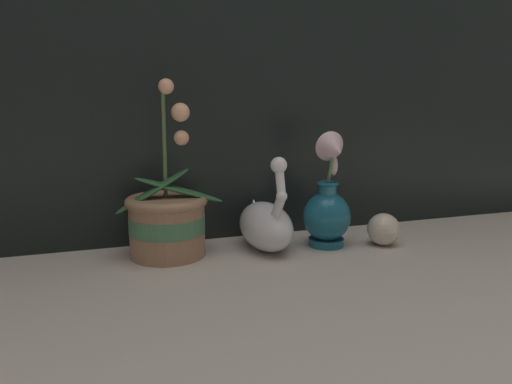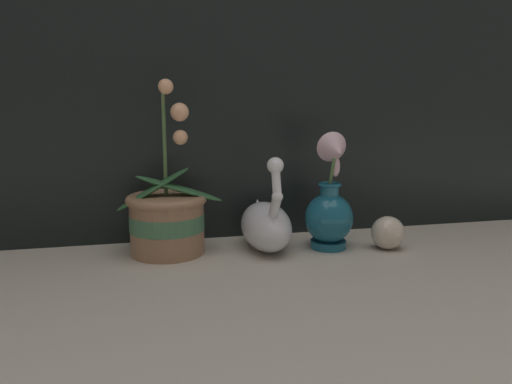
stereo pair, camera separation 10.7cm
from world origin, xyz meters
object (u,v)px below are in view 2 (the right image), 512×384
object	(u,v)px
swan_figurine	(266,224)
glass_sphere	(388,233)
blue_vase	(330,209)
orchid_potted_plant	(167,217)

from	to	relation	value
swan_figurine	glass_sphere	xyz separation A→B (m)	(0.26, -0.06, -0.02)
blue_vase	glass_sphere	bearing A→B (deg)	-14.69
orchid_potted_plant	glass_sphere	distance (m)	0.48
orchid_potted_plant	swan_figurine	xyz separation A→B (m)	(0.21, -0.02, -0.02)
orchid_potted_plant	swan_figurine	size ratio (longest dim) A/B	1.70
swan_figurine	glass_sphere	world-z (taller)	swan_figurine
orchid_potted_plant	blue_vase	xyz separation A→B (m)	(0.35, -0.04, 0.01)
orchid_potted_plant	swan_figurine	distance (m)	0.21
swan_figurine	glass_sphere	distance (m)	0.27
orchid_potted_plant	blue_vase	world-z (taller)	orchid_potted_plant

